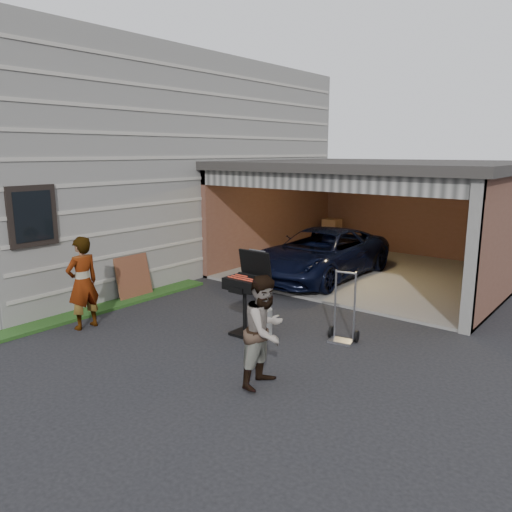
# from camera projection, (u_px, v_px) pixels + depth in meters

# --- Properties ---
(ground) EXTENTS (80.00, 80.00, 0.00)m
(ground) POSITION_uv_depth(u_px,v_px,m) (163.00, 340.00, 8.44)
(ground) COLOR black
(ground) RESTS_ON ground
(house) EXTENTS (7.00, 11.00, 5.50)m
(house) POSITION_uv_depth(u_px,v_px,m) (127.00, 165.00, 14.59)
(house) COLOR #474744
(house) RESTS_ON ground
(groundcover_strip) EXTENTS (0.50, 8.00, 0.06)m
(groundcover_strip) POSITION_uv_depth(u_px,v_px,m) (38.00, 326.00, 9.04)
(groundcover_strip) COLOR #193814
(groundcover_strip) RESTS_ON ground
(garage) EXTENTS (6.80, 6.30, 2.90)m
(garage) POSITION_uv_depth(u_px,v_px,m) (383.00, 202.00, 12.78)
(garage) COLOR #605E59
(garage) RESTS_ON ground
(minivan) EXTENTS (2.05, 4.33, 1.20)m
(minivan) POSITION_uv_depth(u_px,v_px,m) (321.00, 256.00, 12.34)
(minivan) COLOR black
(minivan) RESTS_ON ground
(woman) EXTENTS (0.41, 0.62, 1.68)m
(woman) POSITION_uv_depth(u_px,v_px,m) (83.00, 283.00, 8.88)
(woman) COLOR silver
(woman) RESTS_ON ground
(man) EXTENTS (0.63, 0.79, 1.54)m
(man) POSITION_uv_depth(u_px,v_px,m) (265.00, 331.00, 6.70)
(man) COLOR #4E371E
(man) RESTS_ON ground
(bbq_grill) EXTENTS (0.65, 0.57, 1.45)m
(bbq_grill) POSITION_uv_depth(u_px,v_px,m) (246.00, 286.00, 8.57)
(bbq_grill) COLOR black
(bbq_grill) RESTS_ON ground
(propane_tank) EXTENTS (0.43, 0.43, 0.51)m
(propane_tank) POSITION_uv_depth(u_px,v_px,m) (262.00, 323.00, 8.51)
(propane_tank) COLOR #BABBB6
(propane_tank) RESTS_ON ground
(plywood_panel) EXTENTS (0.24, 0.85, 0.94)m
(plywood_panel) POSITION_uv_depth(u_px,v_px,m) (133.00, 277.00, 10.78)
(plywood_panel) COLOR #552C1D
(plywood_panel) RESTS_ON ground
(hand_truck) EXTENTS (0.52, 0.43, 1.20)m
(hand_truck) POSITION_uv_depth(u_px,v_px,m) (343.00, 328.00, 8.37)
(hand_truck) COLOR gray
(hand_truck) RESTS_ON ground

